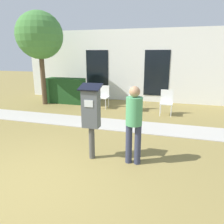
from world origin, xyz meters
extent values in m
plane|color=olive|center=(0.00, 0.00, 0.00)|extent=(40.00, 40.00, 0.00)
cube|color=#B7B2A8|center=(0.00, 3.55, 0.01)|extent=(12.00, 1.10, 0.02)
cube|color=white|center=(0.00, 7.38, 1.60)|extent=(10.00, 0.24, 3.20)
cube|color=black|center=(-1.40, 7.25, 1.30)|extent=(1.10, 0.02, 2.00)
cube|color=black|center=(1.40, 7.25, 1.30)|extent=(1.10, 0.02, 2.00)
cylinder|color=#4C4C4C|center=(0.65, 1.29, 0.35)|extent=(0.12, 0.12, 0.70)
cube|color=#4C5156|center=(0.65, 1.29, 1.10)|extent=(0.34, 0.22, 0.80)
cube|color=silver|center=(0.65, 1.17, 1.22)|extent=(0.18, 0.01, 0.14)
cube|color=black|center=(0.65, 1.29, 1.53)|extent=(0.44, 0.31, 0.12)
cylinder|color=#333851|center=(1.44, 1.31, 0.41)|extent=(0.13, 0.13, 0.82)
cylinder|color=#333851|center=(1.62, 1.31, 0.41)|extent=(0.13, 0.13, 0.82)
cylinder|color=#4C9E66|center=(1.53, 1.31, 1.09)|extent=(0.32, 0.32, 0.55)
sphere|color=tan|center=(1.53, 1.31, 1.48)|extent=(0.21, 0.21, 0.21)
cylinder|color=white|center=(-0.72, 5.28, 0.21)|extent=(0.03, 0.03, 0.42)
cylinder|color=white|center=(-0.34, 5.28, 0.21)|extent=(0.03, 0.03, 0.42)
cylinder|color=white|center=(-0.72, 5.66, 0.21)|extent=(0.03, 0.03, 0.42)
cylinder|color=white|center=(-0.34, 5.66, 0.21)|extent=(0.03, 0.03, 0.42)
cube|color=white|center=(-0.53, 5.47, 0.44)|extent=(0.44, 0.44, 0.04)
cube|color=white|center=(-0.53, 5.67, 0.68)|extent=(0.44, 0.04, 0.44)
cylinder|color=white|center=(0.53, 5.23, 0.21)|extent=(0.03, 0.03, 0.42)
cylinder|color=white|center=(0.91, 5.23, 0.21)|extent=(0.03, 0.03, 0.42)
cylinder|color=white|center=(0.53, 5.61, 0.21)|extent=(0.03, 0.03, 0.42)
cylinder|color=white|center=(0.91, 5.61, 0.21)|extent=(0.03, 0.03, 0.42)
cube|color=white|center=(0.72, 5.42, 0.44)|extent=(0.44, 0.44, 0.04)
cube|color=white|center=(0.72, 5.62, 0.68)|extent=(0.44, 0.04, 0.44)
cylinder|color=white|center=(1.79, 4.93, 0.21)|extent=(0.03, 0.03, 0.42)
cylinder|color=white|center=(2.17, 4.93, 0.21)|extent=(0.03, 0.03, 0.42)
cylinder|color=white|center=(1.79, 5.31, 0.21)|extent=(0.03, 0.03, 0.42)
cylinder|color=white|center=(2.17, 5.31, 0.21)|extent=(0.03, 0.03, 0.42)
cube|color=white|center=(1.98, 5.12, 0.44)|extent=(0.44, 0.44, 0.04)
cube|color=white|center=(1.98, 5.32, 0.68)|extent=(0.44, 0.04, 0.44)
cube|color=#1E471E|center=(-2.42, 5.95, 0.55)|extent=(1.68, 0.60, 1.10)
cylinder|color=brown|center=(-3.21, 5.47, 1.10)|extent=(0.20, 0.20, 2.20)
sphere|color=#47843D|center=(-3.21, 5.47, 2.87)|extent=(1.90, 1.90, 1.90)
camera|label=1|loc=(2.27, -2.68, 2.18)|focal=35.00mm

